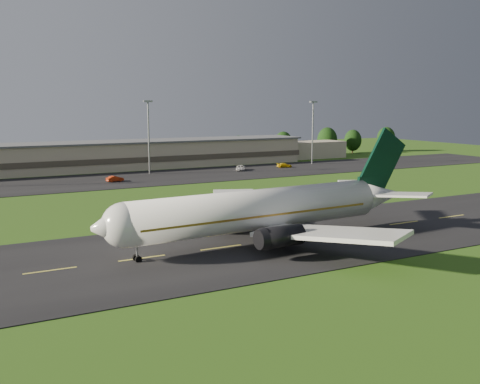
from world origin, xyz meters
name	(u,v)px	position (x,y,z in m)	size (l,w,h in m)	color
ground	(290,239)	(0.00, 0.00, 0.00)	(360.00, 360.00, 0.00)	#2D4E13
taxiway	(290,239)	(0.00, 0.00, 0.05)	(220.00, 30.00, 0.10)	black
apron	(141,178)	(0.00, 72.00, 0.05)	(260.00, 30.00, 0.10)	black
airliner	(263,210)	(-4.57, 0.05, 4.66)	(51.30, 42.12, 15.57)	white
terminal	(137,155)	(6.40, 96.18, 3.99)	(145.00, 16.00, 8.40)	tan
light_mast_centre	(148,128)	(5.00, 80.00, 12.74)	(2.40, 1.20, 20.35)	gray
light_mast_east	(313,125)	(60.00, 80.00, 12.74)	(2.40, 1.20, 20.35)	gray
tree_line	(219,145)	(38.66, 106.14, 5.15)	(198.66, 9.11, 10.57)	black
service_vehicle_b	(115,179)	(-7.59, 69.07, 0.81)	(1.51, 4.33, 1.43)	#A3260A
service_vehicle_c	(241,168)	(31.19, 75.20, 0.84)	(2.46, 5.34, 1.48)	silver
service_vehicle_d	(284,165)	(46.56, 75.47, 0.77)	(1.88, 4.62, 1.34)	yellow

